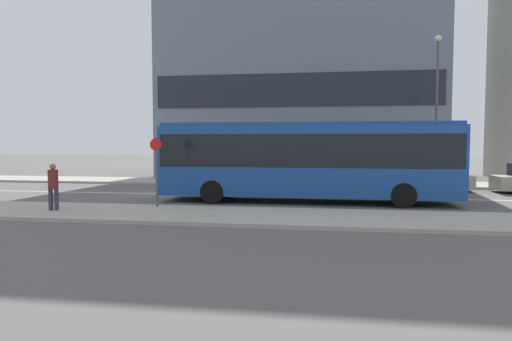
{
  "coord_description": "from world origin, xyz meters",
  "views": [
    {
      "loc": [
        7.2,
        -20.9,
        2.52
      ],
      "look_at": [
        4.05,
        -1.62,
        1.28
      ],
      "focal_mm": 32.0,
      "sensor_mm": 36.0,
      "label": 1
    }
  ],
  "objects_px": {
    "city_bus": "(306,157)",
    "pedestrian_near_stop": "(53,184)",
    "parked_car_0": "(423,178)",
    "street_lamp": "(437,96)",
    "bus_stop_sign": "(156,166)"
  },
  "relations": [
    {
      "from": "bus_stop_sign",
      "to": "street_lamp",
      "type": "height_order",
      "value": "street_lamp"
    },
    {
      "from": "parked_car_0",
      "to": "street_lamp",
      "type": "xyz_separation_m",
      "value": [
        0.99,
        1.92,
        4.34
      ]
    },
    {
      "from": "pedestrian_near_stop",
      "to": "bus_stop_sign",
      "type": "height_order",
      "value": "bus_stop_sign"
    },
    {
      "from": "street_lamp",
      "to": "parked_car_0",
      "type": "bearing_deg",
      "value": -117.27
    },
    {
      "from": "bus_stop_sign",
      "to": "street_lamp",
      "type": "bearing_deg",
      "value": 41.14
    },
    {
      "from": "pedestrian_near_stop",
      "to": "bus_stop_sign",
      "type": "bearing_deg",
      "value": 11.57
    },
    {
      "from": "parked_car_0",
      "to": "bus_stop_sign",
      "type": "relative_size",
      "value": 1.79
    },
    {
      "from": "pedestrian_near_stop",
      "to": "bus_stop_sign",
      "type": "relative_size",
      "value": 0.64
    },
    {
      "from": "city_bus",
      "to": "pedestrian_near_stop",
      "type": "relative_size",
      "value": 7.43
    },
    {
      "from": "parked_car_0",
      "to": "street_lamp",
      "type": "distance_m",
      "value": 4.85
    },
    {
      "from": "street_lamp",
      "to": "city_bus",
      "type": "bearing_deg",
      "value": -132.32
    },
    {
      "from": "parked_car_0",
      "to": "pedestrian_near_stop",
      "type": "relative_size",
      "value": 2.8
    },
    {
      "from": "city_bus",
      "to": "pedestrian_near_stop",
      "type": "xyz_separation_m",
      "value": [
        -8.53,
        -4.53,
        -0.85
      ]
    },
    {
      "from": "pedestrian_near_stop",
      "to": "bus_stop_sign",
      "type": "xyz_separation_m",
      "value": [
        3.23,
        1.41,
        0.58
      ]
    },
    {
      "from": "parked_car_0",
      "to": "street_lamp",
      "type": "relative_size",
      "value": 0.56
    }
  ]
}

